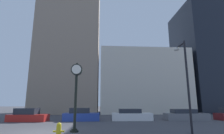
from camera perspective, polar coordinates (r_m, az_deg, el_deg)
The scene contains 11 objects.
ground_plane at distance 12.70m, azimuth -23.00°, elevation -19.33°, with size 200.00×200.00×0.00m, color #424247.
building_tall_tower at distance 40.96m, azimuth -12.75°, elevation 15.52°, with size 11.73×12.00×40.89m.
building_storefront_row at distance 37.16m, azimuth 9.41°, elevation -5.22°, with size 16.83×12.00×12.01m.
building_glass_modern at distance 43.70m, azimuth 27.99°, elevation 2.28°, with size 10.48×12.00×22.87m.
street_clock at distance 12.44m, azimuth -11.64°, elevation -6.17°, with size 0.79×0.56×4.71m.
car_red at distance 21.13m, azimuth -25.75°, elevation -14.17°, with size 4.03×2.00×1.36m.
car_blue at distance 20.23m, azimuth -10.02°, elevation -15.24°, with size 3.94×2.02×1.37m.
car_white at distance 20.39m, azimuth 6.32°, elevation -15.44°, with size 4.53×2.01×1.26m.
car_grey at distance 22.33m, azimuth 22.82°, elevation -14.34°, with size 4.77×2.14×1.22m.
fire_hydrant_far at distance 10.56m, azimuth -17.00°, elevation -19.13°, with size 0.61×0.27×0.83m.
street_lamp_right at distance 12.72m, azimuth 22.41°, elevation -1.14°, with size 0.36×1.57×5.99m.
Camera 1 is at (3.90, -11.95, 1.86)m, focal length 28.00 mm.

